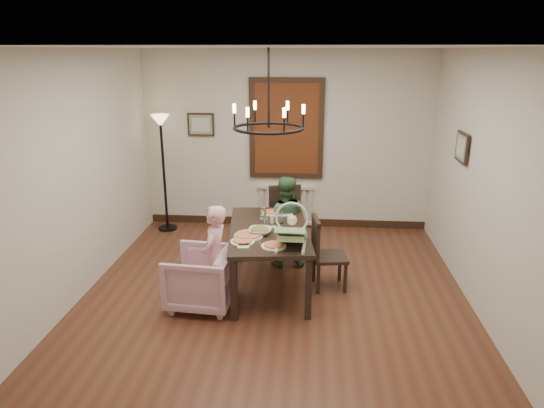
# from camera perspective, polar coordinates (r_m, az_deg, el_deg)

# --- Properties ---
(room_shell) EXTENTS (4.51, 5.00, 2.81)m
(room_shell) POSITION_cam_1_polar(r_m,az_deg,el_deg) (5.61, 0.52, 3.50)
(room_shell) COLOR #58321E
(room_shell) RESTS_ON ground
(dining_table) EXTENTS (1.10, 1.72, 0.76)m
(dining_table) POSITION_cam_1_polar(r_m,az_deg,el_deg) (5.76, -0.36, -3.70)
(dining_table) COLOR black
(dining_table) RESTS_ON room_shell
(chair_far) EXTENTS (0.54, 0.54, 1.01)m
(chair_far) POSITION_cam_1_polar(r_m,az_deg,el_deg) (6.60, 1.84, -2.40)
(chair_far) COLOR black
(chair_far) RESTS_ON room_shell
(chair_right) EXTENTS (0.45, 0.45, 0.90)m
(chair_right) POSITION_cam_1_polar(r_m,az_deg,el_deg) (5.88, 6.84, -5.71)
(chair_right) COLOR black
(chair_right) RESTS_ON room_shell
(armchair) EXTENTS (0.78, 0.77, 0.66)m
(armchair) POSITION_cam_1_polar(r_m,az_deg,el_deg) (5.55, -8.34, -8.63)
(armchair) COLOR #E0ABC2
(armchair) RESTS_ON room_shell
(elderly_woman) EXTENTS (0.29, 0.40, 0.99)m
(elderly_woman) POSITION_cam_1_polar(r_m,az_deg,el_deg) (5.44, -6.71, -7.23)
(elderly_woman) COLOR #E9A4AE
(elderly_woman) RESTS_ON room_shell
(seated_man) EXTENTS (0.50, 0.40, 1.01)m
(seated_man) POSITION_cam_1_polar(r_m,az_deg,el_deg) (6.44, 1.48, -2.93)
(seated_man) COLOR #3D643B
(seated_man) RESTS_ON room_shell
(baby_bouncer) EXTENTS (0.40, 0.52, 0.33)m
(baby_bouncer) POSITION_cam_1_polar(r_m,az_deg,el_deg) (5.17, 2.30, -3.26)
(baby_bouncer) COLOR #B7E9A0
(baby_bouncer) RESTS_ON dining_table
(salad_bowl) EXTENTS (0.31, 0.31, 0.08)m
(salad_bowl) POSITION_cam_1_polar(r_m,az_deg,el_deg) (5.55, -1.43, -3.15)
(salad_bowl) COLOR white
(salad_bowl) RESTS_ON dining_table
(pizza_platter) EXTENTS (0.33, 0.33, 0.04)m
(pizza_platter) POSITION_cam_1_polar(r_m,az_deg,el_deg) (5.48, -2.77, -3.68)
(pizza_platter) COLOR tan
(pizza_platter) RESTS_ON dining_table
(drinking_glass) EXTENTS (0.06, 0.06, 0.13)m
(drinking_glass) POSITION_cam_1_polar(r_m,az_deg,el_deg) (5.73, -0.70, -2.20)
(drinking_glass) COLOR silver
(drinking_glass) RESTS_ON dining_table
(window_blinds) EXTENTS (1.00, 0.03, 1.40)m
(window_blinds) POSITION_cam_1_polar(r_m,az_deg,el_deg) (7.61, 1.71, 8.82)
(window_blinds) COLOR brown
(window_blinds) RESTS_ON room_shell
(radiator) EXTENTS (0.92, 0.12, 0.62)m
(radiator) POSITION_cam_1_polar(r_m,az_deg,el_deg) (7.92, 1.64, -0.12)
(radiator) COLOR silver
(radiator) RESTS_ON room_shell
(picture_back) EXTENTS (0.42, 0.03, 0.36)m
(picture_back) POSITION_cam_1_polar(r_m,az_deg,el_deg) (7.80, -8.36, 9.24)
(picture_back) COLOR black
(picture_back) RESTS_ON room_shell
(picture_right) EXTENTS (0.03, 0.42, 0.36)m
(picture_right) POSITION_cam_1_polar(r_m,az_deg,el_deg) (6.32, 21.44, 6.23)
(picture_right) COLOR black
(picture_right) RESTS_ON room_shell
(floor_lamp) EXTENTS (0.30, 0.30, 1.80)m
(floor_lamp) POSITION_cam_1_polar(r_m,az_deg,el_deg) (7.79, -12.59, 3.35)
(floor_lamp) COLOR black
(floor_lamp) RESTS_ON room_shell
(chandelier) EXTENTS (0.80, 0.80, 0.04)m
(chandelier) POSITION_cam_1_polar(r_m,az_deg,el_deg) (5.42, -0.39, 8.94)
(chandelier) COLOR black
(chandelier) RESTS_ON room_shell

